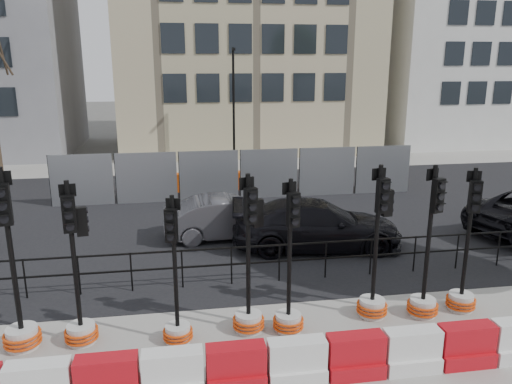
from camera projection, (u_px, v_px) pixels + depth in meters
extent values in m
plane|color=#51514C|center=(290.00, 304.00, 11.42)|extent=(120.00, 120.00, 0.00)
cube|color=black|center=(247.00, 213.00, 18.09)|extent=(40.00, 14.00, 0.03)
cube|color=gray|center=(223.00, 164.00, 26.68)|extent=(40.00, 4.00, 0.02)
cube|color=silver|center=(468.00, 19.00, 32.97)|extent=(12.00, 9.00, 16.00)
cylinder|color=black|center=(25.00, 279.00, 11.51)|extent=(0.04, 0.04, 1.00)
cylinder|color=black|center=(79.00, 276.00, 11.69)|extent=(0.04, 0.04, 1.00)
cylinder|color=black|center=(131.00, 273.00, 11.88)|extent=(0.04, 0.04, 1.00)
cylinder|color=black|center=(182.00, 269.00, 12.06)|extent=(0.04, 0.04, 1.00)
cylinder|color=black|center=(231.00, 266.00, 12.25)|extent=(0.04, 0.04, 1.00)
cylinder|color=black|center=(279.00, 263.00, 12.43)|extent=(0.04, 0.04, 1.00)
cylinder|color=black|center=(326.00, 260.00, 12.62)|extent=(0.04, 0.04, 1.00)
cylinder|color=black|center=(371.00, 257.00, 12.80)|extent=(0.04, 0.04, 1.00)
cylinder|color=black|center=(415.00, 254.00, 12.99)|extent=(0.04, 0.04, 1.00)
cylinder|color=black|center=(457.00, 252.00, 13.17)|extent=(0.04, 0.04, 1.00)
cylinder|color=black|center=(498.00, 249.00, 13.36)|extent=(0.04, 0.04, 1.00)
cube|color=black|center=(280.00, 245.00, 12.31)|extent=(18.00, 0.04, 0.04)
cube|color=black|center=(279.00, 261.00, 12.42)|extent=(18.00, 0.04, 0.04)
cube|color=gray|center=(82.00, 180.00, 18.82)|extent=(2.30, 0.05, 2.00)
cylinder|color=black|center=(50.00, 182.00, 18.65)|extent=(0.05, 0.05, 2.00)
cube|color=gray|center=(147.00, 178.00, 19.19)|extent=(2.30, 0.05, 2.00)
cylinder|color=black|center=(116.00, 179.00, 19.02)|extent=(0.05, 0.05, 2.00)
cube|color=gray|center=(209.00, 176.00, 19.56)|extent=(2.30, 0.05, 2.00)
cylinder|color=black|center=(179.00, 177.00, 19.39)|extent=(0.05, 0.05, 2.00)
cube|color=gray|center=(269.00, 174.00, 19.93)|extent=(2.30, 0.05, 2.00)
cylinder|color=black|center=(241.00, 175.00, 19.75)|extent=(0.05, 0.05, 2.00)
cube|color=gray|center=(327.00, 172.00, 20.30)|extent=(2.30, 0.05, 2.00)
cylinder|color=black|center=(299.00, 173.00, 20.12)|extent=(0.05, 0.05, 2.00)
cube|color=gray|center=(383.00, 170.00, 20.67)|extent=(2.30, 0.05, 2.00)
cylinder|color=black|center=(356.00, 171.00, 20.49)|extent=(0.05, 0.05, 2.00)
cube|color=#E8560F|center=(139.00, 184.00, 20.72)|extent=(1.00, 0.40, 0.80)
cube|color=#E8560F|center=(188.00, 183.00, 21.02)|extent=(1.00, 0.40, 0.80)
cube|color=#E8560F|center=(235.00, 181.00, 21.33)|extent=(1.00, 0.40, 0.80)
cube|color=#E8560F|center=(281.00, 179.00, 21.64)|extent=(1.00, 0.40, 0.80)
cube|color=#E8560F|center=(325.00, 177.00, 21.95)|extent=(1.00, 0.40, 0.80)
cylinder|color=black|center=(234.00, 109.00, 25.04)|extent=(0.12, 0.12, 6.00)
cube|color=black|center=(234.00, 49.00, 24.05)|extent=(0.12, 0.50, 0.12)
cube|color=white|center=(38.00, 377.00, 7.87)|extent=(1.00, 0.35, 0.50)
cube|color=red|center=(107.00, 371.00, 8.04)|extent=(1.00, 0.35, 0.50)
cube|color=white|center=(173.00, 365.00, 8.20)|extent=(1.00, 0.35, 0.50)
cube|color=red|center=(236.00, 380.00, 8.46)|extent=(1.00, 0.50, 0.30)
cube|color=red|center=(236.00, 359.00, 8.36)|extent=(1.00, 0.35, 0.50)
cube|color=white|center=(296.00, 374.00, 8.62)|extent=(1.00, 0.50, 0.30)
cube|color=white|center=(297.00, 353.00, 8.52)|extent=(1.00, 0.35, 0.50)
cube|color=red|center=(354.00, 368.00, 8.79)|extent=(1.00, 0.50, 0.30)
cube|color=red|center=(356.00, 348.00, 8.68)|extent=(1.00, 0.35, 0.50)
cube|color=white|center=(410.00, 362.00, 8.95)|extent=(1.00, 0.50, 0.30)
cube|color=white|center=(412.00, 343.00, 8.84)|extent=(1.00, 0.35, 0.50)
cube|color=red|center=(464.00, 357.00, 9.11)|extent=(1.00, 0.50, 0.30)
cube|color=red|center=(467.00, 338.00, 9.01)|extent=(1.00, 0.35, 0.50)
cylinder|color=silver|center=(22.00, 338.00, 9.61)|extent=(0.59, 0.59, 0.43)
torus|color=#D5410B|center=(23.00, 342.00, 9.63)|extent=(0.71, 0.71, 0.05)
torus|color=#D5410B|center=(22.00, 338.00, 9.61)|extent=(0.71, 0.71, 0.05)
torus|color=#D5410B|center=(22.00, 334.00, 9.59)|extent=(0.71, 0.71, 0.05)
cylinder|color=black|center=(11.00, 254.00, 9.16)|extent=(0.10, 0.10, 3.26)
cube|color=black|center=(3.00, 205.00, 8.79)|extent=(0.28, 0.19, 0.76)
cylinder|color=black|center=(4.00, 219.00, 8.78)|extent=(0.17, 0.08, 0.16)
cylinder|color=black|center=(2.00, 206.00, 8.71)|extent=(0.17, 0.08, 0.16)
cylinder|color=black|center=(1.00, 193.00, 8.65)|extent=(0.17, 0.08, 0.16)
cube|color=black|center=(2.00, 178.00, 8.86)|extent=(0.33, 0.08, 0.26)
cylinder|color=silver|center=(82.00, 334.00, 9.79)|extent=(0.54, 0.54, 0.40)
torus|color=#D5410B|center=(82.00, 337.00, 9.81)|extent=(0.65, 0.65, 0.05)
torus|color=#D5410B|center=(82.00, 334.00, 9.79)|extent=(0.65, 0.65, 0.05)
torus|color=#D5410B|center=(81.00, 330.00, 9.77)|extent=(0.65, 0.65, 0.05)
cylinder|color=black|center=(74.00, 258.00, 9.38)|extent=(0.09, 0.09, 3.00)
cube|color=black|center=(69.00, 214.00, 9.04)|extent=(0.26, 0.18, 0.70)
cylinder|color=black|center=(70.00, 227.00, 9.02)|extent=(0.16, 0.07, 0.15)
cylinder|color=black|center=(69.00, 215.00, 8.97)|extent=(0.16, 0.07, 0.15)
cylinder|color=black|center=(68.00, 204.00, 8.91)|extent=(0.16, 0.07, 0.15)
cube|color=black|center=(67.00, 190.00, 9.10)|extent=(0.30, 0.08, 0.24)
cube|color=black|center=(82.00, 221.00, 9.26)|extent=(0.22, 0.16, 0.55)
cylinder|color=silver|center=(178.00, 334.00, 9.83)|extent=(0.49, 0.49, 0.37)
torus|color=#D5410B|center=(178.00, 337.00, 9.85)|extent=(0.59, 0.59, 0.05)
torus|color=#D5410B|center=(178.00, 334.00, 9.83)|extent=(0.59, 0.59, 0.05)
torus|color=#D5410B|center=(178.00, 330.00, 9.81)|extent=(0.59, 0.59, 0.05)
cylinder|color=black|center=(175.00, 265.00, 9.45)|extent=(0.08, 0.08, 2.74)
cube|color=black|center=(171.00, 226.00, 9.14)|extent=(0.25, 0.19, 0.64)
cylinder|color=black|center=(171.00, 237.00, 9.12)|extent=(0.14, 0.08, 0.14)
cylinder|color=black|center=(170.00, 227.00, 9.07)|extent=(0.14, 0.08, 0.14)
cylinder|color=black|center=(170.00, 216.00, 9.02)|extent=(0.14, 0.08, 0.14)
cube|color=black|center=(173.00, 204.00, 9.20)|extent=(0.27, 0.11, 0.22)
cylinder|color=silver|center=(249.00, 322.00, 10.22)|extent=(0.54, 0.54, 0.40)
torus|color=#D5410B|center=(249.00, 326.00, 10.24)|extent=(0.65, 0.65, 0.05)
torus|color=#D5410B|center=(249.00, 322.00, 10.22)|extent=(0.65, 0.65, 0.05)
torus|color=#D5410B|center=(249.00, 319.00, 10.20)|extent=(0.65, 0.65, 0.05)
cylinder|color=black|center=(248.00, 249.00, 9.81)|extent=(0.09, 0.09, 3.02)
cube|color=black|center=(251.00, 206.00, 9.47)|extent=(0.27, 0.20, 0.70)
cylinder|color=black|center=(252.00, 218.00, 9.46)|extent=(0.16, 0.09, 0.15)
cylinder|color=black|center=(252.00, 207.00, 9.40)|extent=(0.16, 0.09, 0.15)
cylinder|color=black|center=(252.00, 196.00, 9.34)|extent=(0.16, 0.09, 0.15)
cube|color=black|center=(247.00, 183.00, 9.53)|extent=(0.30, 0.11, 0.24)
cube|color=black|center=(257.00, 213.00, 9.71)|extent=(0.23, 0.18, 0.55)
cylinder|color=silver|center=(288.00, 322.00, 10.22)|extent=(0.53, 0.53, 0.39)
torus|color=#D5410B|center=(288.00, 326.00, 10.24)|extent=(0.64, 0.64, 0.05)
torus|color=#D5410B|center=(288.00, 322.00, 10.22)|extent=(0.64, 0.64, 0.05)
torus|color=#D5410B|center=(288.00, 319.00, 10.20)|extent=(0.64, 0.64, 0.05)
cylinder|color=black|center=(290.00, 251.00, 9.82)|extent=(0.09, 0.09, 2.93)
cube|color=black|center=(293.00, 210.00, 9.49)|extent=(0.26, 0.19, 0.68)
cylinder|color=black|center=(295.00, 222.00, 9.47)|extent=(0.15, 0.08, 0.15)
cylinder|color=black|center=(295.00, 211.00, 9.42)|extent=(0.15, 0.08, 0.15)
cylinder|color=black|center=(295.00, 200.00, 9.36)|extent=(0.15, 0.08, 0.15)
cube|color=black|center=(289.00, 188.00, 9.54)|extent=(0.29, 0.10, 0.23)
cylinder|color=silver|center=(372.00, 308.00, 10.81)|extent=(0.55, 0.55, 0.41)
torus|color=#D5410B|center=(372.00, 311.00, 10.84)|extent=(0.66, 0.66, 0.05)
torus|color=#D5410B|center=(372.00, 308.00, 10.81)|extent=(0.66, 0.66, 0.05)
torus|color=#D5410B|center=(372.00, 304.00, 10.79)|extent=(0.66, 0.66, 0.05)
cylinder|color=black|center=(376.00, 237.00, 10.40)|extent=(0.09, 0.09, 3.06)
cube|color=black|center=(383.00, 196.00, 10.05)|extent=(0.26, 0.18, 0.71)
cylinder|color=black|center=(384.00, 207.00, 10.03)|extent=(0.16, 0.07, 0.15)
cylinder|color=black|center=(385.00, 197.00, 9.97)|extent=(0.16, 0.07, 0.15)
cylinder|color=black|center=(386.00, 186.00, 9.91)|extent=(0.16, 0.07, 0.15)
cube|color=black|center=(379.00, 174.00, 10.11)|extent=(0.31, 0.08, 0.24)
cube|color=black|center=(387.00, 203.00, 10.27)|extent=(0.22, 0.16, 0.56)
cylinder|color=silver|center=(422.00, 307.00, 10.84)|extent=(0.55, 0.55, 0.41)
torus|color=#D5410B|center=(422.00, 310.00, 10.86)|extent=(0.66, 0.66, 0.05)
torus|color=#D5410B|center=(422.00, 307.00, 10.84)|extent=(0.66, 0.66, 0.05)
torus|color=#D5410B|center=(423.00, 304.00, 10.82)|extent=(0.66, 0.66, 0.05)
cylinder|color=black|center=(429.00, 236.00, 10.42)|extent=(0.09, 0.09, 3.06)
cube|color=black|center=(438.00, 196.00, 10.08)|extent=(0.28, 0.22, 0.71)
cylinder|color=black|center=(440.00, 207.00, 10.07)|extent=(0.16, 0.10, 0.15)
cylinder|color=black|center=(441.00, 196.00, 10.01)|extent=(0.16, 0.10, 0.15)
cylinder|color=black|center=(442.00, 186.00, 9.95)|extent=(0.16, 0.10, 0.15)
cube|color=black|center=(432.00, 174.00, 10.13)|extent=(0.30, 0.13, 0.24)
cylinder|color=silver|center=(461.00, 302.00, 11.09)|extent=(0.53, 0.53, 0.39)
torus|color=#D5410B|center=(460.00, 305.00, 11.11)|extent=(0.64, 0.64, 0.05)
torus|color=#D5410B|center=(461.00, 302.00, 11.09)|extent=(0.64, 0.64, 0.05)
torus|color=#D5410B|center=(461.00, 299.00, 11.07)|extent=(0.64, 0.64, 0.05)
cylinder|color=black|center=(468.00, 235.00, 10.69)|extent=(0.09, 0.09, 2.95)
cube|color=black|center=(475.00, 197.00, 10.35)|extent=(0.26, 0.19, 0.69)
cylinder|color=black|center=(475.00, 208.00, 10.32)|extent=(0.16, 0.08, 0.15)
cylinder|color=black|center=(476.00, 198.00, 10.27)|extent=(0.16, 0.08, 0.15)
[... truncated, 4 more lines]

